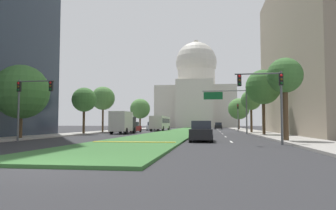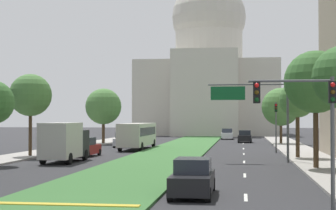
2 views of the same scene
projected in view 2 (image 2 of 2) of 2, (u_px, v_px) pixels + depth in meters
The scene contains 22 objects.
ground_plane at pixel (181, 149), 63.86m from camera, with size 260.00×260.00×0.00m, color #2B2B2D.
grass_median at pixel (175, 151), 58.44m from camera, with size 6.79×98.34×0.14m, color #386B33.
median_curb_nose at pixel (64, 204), 21.93m from camera, with size 6.11×0.50×0.04m, color gold.
lane_dashes_right at pixel (244, 157), 49.88m from camera, with size 0.16×54.73×0.01m.
sidewalk_left at pixel (39, 153), 54.76m from camera, with size 4.00×98.34×0.15m, color #9E9991.
sidewalk_right at pixel (307, 155), 51.30m from camera, with size 4.00×98.34×0.15m, color #9E9991.
capitol_building at pixel (209, 74), 117.58m from camera, with size 28.86×27.99×33.83m.
traffic_light_near_right at pixel (310, 113), 21.30m from camera, with size 3.34×0.35×5.20m.
traffic_light_far_right at pixel (276, 120), 56.35m from camera, with size 0.28×0.35×5.20m.
overhead_guide_sign at pixel (257, 104), 44.62m from camera, with size 6.49×0.20×6.50m.
street_tree_right_mid at pixel (316, 82), 38.21m from camera, with size 4.37×4.37×8.28m.
street_tree_left_far at pixel (30, 95), 50.30m from camera, with size 3.87×3.87×7.60m.
street_tree_right_far at pixel (297, 100), 48.02m from camera, with size 3.17×3.17×6.78m.
street_tree_left_distant at pixel (103, 107), 74.79m from camera, with size 4.89×4.89×7.56m.
street_tree_right_distant at pixel (281, 107), 73.69m from camera, with size 5.10×5.10×7.59m.
sedan_lead_stopped at pixel (193, 178), 25.53m from camera, with size 1.90×4.67×1.72m.
sedan_midblock at pixel (85, 148), 51.15m from camera, with size 2.17×4.36×1.77m.
sedan_distant at pixel (124, 140), 67.31m from camera, with size 1.86×4.49×1.80m.
sedan_far_horizon at pixel (245, 137), 79.66m from camera, with size 2.06×4.41×1.76m.
sedan_very_far at pixel (227, 134), 91.06m from camera, with size 2.04×4.32×1.78m.
box_truck_delivery at pixel (64, 142), 44.44m from camera, with size 2.40×6.40×3.20m.
city_bus at pixel (137, 134), 62.55m from camera, with size 2.62×11.00×2.95m.
Camera 2 is at (7.03, -8.95, 3.63)m, focal length 58.94 mm.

